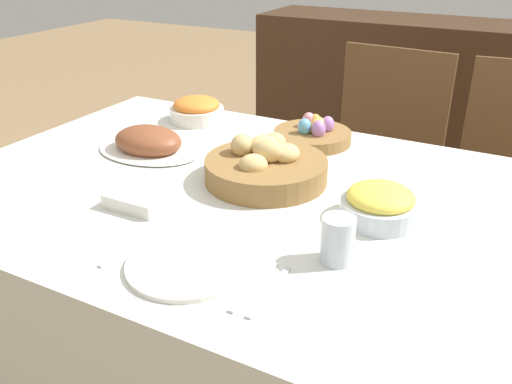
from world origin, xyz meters
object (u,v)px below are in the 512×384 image
Objects in this scene: egg_basket at (313,134)px; dinner_plate at (188,264)px; ham_platter at (148,143)px; carrot_bowl at (197,110)px; bread_basket at (266,166)px; knife at (255,286)px; fork at (129,247)px; pineapple_bowl at (380,204)px; sideboard at (398,112)px; drinking_cup at (338,240)px; chair_far_center at (376,166)px; spoon at (270,291)px; butter_dish at (136,201)px.

dinner_plate is at bearing -86.26° from egg_basket.
carrot_bowl reaches higher than ham_platter.
bread_basket is 0.46m from knife.
fork is at bearing -178.96° from knife.
bread_basket is at bearing -2.71° from ham_platter.
sideboard is at bearing 102.23° from pineapple_bowl.
egg_basket is at bearing 116.58° from drinking_cup.
chair_far_center is at bearing 101.55° from drinking_cup.
sideboard is at bearing 92.13° from bread_basket.
fork is (-0.09, -0.41, -0.04)m from bread_basket.
spoon is at bearing 0.00° from dinner_plate.
egg_basket is 0.72m from fork.
spoon is at bearing 1.04° from knife.
sideboard is at bearing 100.30° from drinking_cup.
egg_basket is 0.64m from drinking_cup.
spoon is at bearing -62.13° from bread_basket.
chair_far_center is 5.69× the size of knife.
butter_dish is at bearing 125.00° from fork.
drinking_cup reaches higher than knife.
pineapple_bowl is 0.74× the size of dinner_plate.
pineapple_bowl is at bearing 53.02° from dinner_plate.
fork is at bearing -158.61° from drinking_cup.
knife is at bearing 178.96° from spoon.
sideboard is at bearing 97.96° from knife.
bread_basket is 1.86× the size of spoon.
chair_far_center is at bearing -81.31° from sideboard.
dinner_plate is 0.28m from butter_dish.
sideboard is 10.78× the size of butter_dish.
chair_far_center reaches higher than butter_dish.
bread_basket reaches higher than fork.
bread_basket is (0.06, -1.64, 0.33)m from sideboard.
carrot_bowl is at bearing 129.98° from spoon.
sideboard is at bearing 93.02° from dinner_plate.
drinking_cup is at bearing -96.75° from pineapple_bowl.
spoon is (-0.09, -0.35, -0.03)m from pineapple_bowl.
sideboard is 1.41m from carrot_bowl.
knife is 0.18m from drinking_cup.
knife is 1.77× the size of drinking_cup.
chair_far_center is 0.85m from sideboard.
carrot_bowl is (-0.03, 0.29, 0.01)m from ham_platter.
dinner_plate is (0.11, -2.06, 0.29)m from sideboard.
egg_basket is 2.46× the size of drinking_cup.
drinking_cup is (0.07, 0.15, 0.04)m from spoon.
spoon is at bearing 1.04° from fork.
ham_platter is 1.90× the size of knife.
fork is (-0.09, -0.72, -0.02)m from egg_basket.
spoon is (0.22, -0.72, -0.02)m from egg_basket.
bread_basket is 3.29× the size of drinking_cup.
pineapple_bowl is 0.36m from spoon.
butter_dish is at bearing -93.92° from sideboard.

